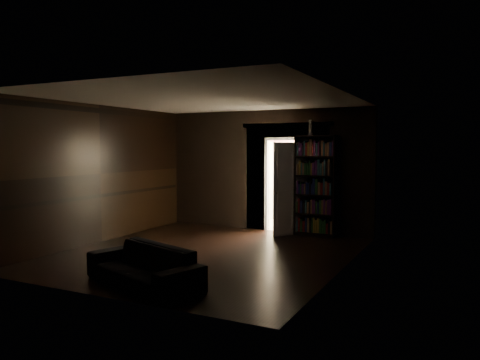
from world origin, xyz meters
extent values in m
plane|color=black|center=(0.00, 0.00, 0.00)|extent=(5.50, 5.50, 0.00)
cube|color=black|center=(-1.23, 2.80, 1.40)|extent=(2.55, 0.10, 2.80)
cube|color=black|center=(1.73, 2.80, 1.40)|extent=(1.55, 0.10, 2.80)
cube|color=black|center=(0.50, 2.80, 2.45)|extent=(0.90, 0.10, 0.70)
cube|color=black|center=(-2.50, 0.00, 1.40)|extent=(0.02, 5.50, 2.80)
cube|color=black|center=(2.50, 0.00, 1.40)|extent=(0.02, 5.50, 2.80)
cube|color=black|center=(0.00, -2.75, 1.40)|extent=(5.00, 0.02, 2.80)
cube|color=beige|center=(0.00, 0.00, 2.80)|extent=(5.00, 5.50, 0.02)
cube|color=white|center=(0.50, 2.74, 1.05)|extent=(1.04, 0.06, 2.17)
cube|color=beige|center=(0.50, 3.65, -0.05)|extent=(2.20, 1.80, 0.10)
cube|color=silver|center=(0.50, 4.50, 1.20)|extent=(2.20, 0.10, 2.40)
cube|color=silver|center=(-0.55, 3.65, 1.20)|extent=(0.10, 1.60, 2.40)
cube|color=silver|center=(1.55, 3.65, 1.20)|extent=(0.10, 1.60, 2.40)
cube|color=silver|center=(0.50, 3.65, 2.45)|extent=(2.20, 1.80, 0.10)
cube|color=#C96C79|center=(0.50, 4.44, 2.22)|extent=(2.00, 0.04, 0.26)
imported|color=black|center=(0.20, -2.10, 0.37)|extent=(2.07, 1.40, 0.73)
cube|color=black|center=(1.25, 2.59, 1.10)|extent=(0.90, 0.32, 2.20)
cube|color=white|center=(1.10, 4.03, 0.82)|extent=(0.75, 0.69, 1.65)
cube|color=white|center=(0.73, 2.38, 1.02)|extent=(0.52, 0.73, 2.05)
cube|color=silver|center=(1.14, 2.53, 2.37)|extent=(0.11, 0.11, 0.33)
cube|color=black|center=(1.10, 3.98, 1.77)|extent=(0.59, 0.08, 0.24)
camera|label=1|loc=(4.27, -7.29, 1.94)|focal=35.00mm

